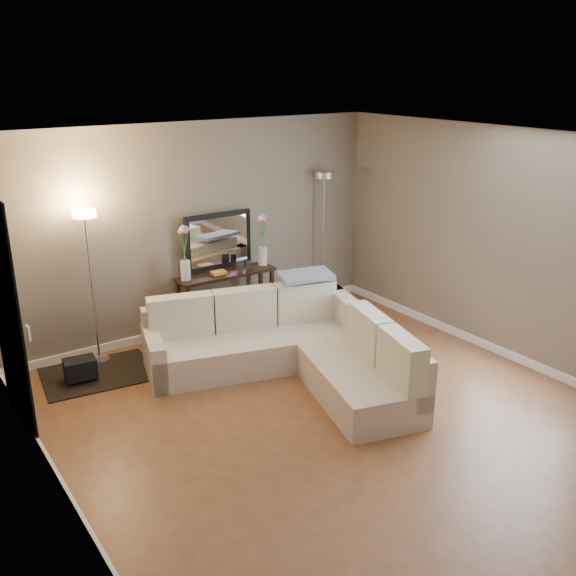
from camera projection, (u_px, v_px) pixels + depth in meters
floor at (335, 419)px, 6.17m from camera, size 5.00×5.50×0.01m
ceiling at (343, 143)px, 5.31m from camera, size 5.00×5.50×0.01m
wall_back at (198, 229)px, 7.88m from camera, size 5.00×0.02×2.60m
wall_left at (53, 361)px, 4.40m from camera, size 0.02×5.50×2.60m
wall_right at (516, 248)px, 7.08m from camera, size 0.02×5.50×2.60m
baseboard_back at (203, 324)px, 8.28m from camera, size 5.00×0.03×0.10m
baseboard_left at (76, 510)px, 4.82m from camera, size 0.03×5.50×0.10m
baseboard_right at (502, 352)px, 7.48m from camera, size 0.03×5.50×0.10m
doorway at (6, 312)px, 5.80m from camera, size 0.02×1.20×2.20m
switch_plate at (28, 333)px, 5.11m from camera, size 0.02×0.08×0.12m
sectional_sofa at (290, 348)px, 6.96m from camera, size 2.51×2.84×0.84m
throw_blanket at (306, 275)px, 7.42m from camera, size 0.66×0.47×0.08m
console_table at (221, 300)px, 8.00m from camera, size 1.28×0.35×0.78m
leaning_mirror at (218, 241)px, 7.93m from camera, size 0.90×0.05×0.70m
table_decor at (227, 270)px, 7.89m from camera, size 0.54×0.12×0.13m
flower_vase_left at (185, 257)px, 7.55m from camera, size 0.14×0.12×0.67m
flower_vase_right at (262, 243)px, 8.12m from camera, size 0.14×0.12×0.67m
floor_lamp_lit at (89, 257)px, 6.95m from camera, size 0.28×0.28×1.76m
floor_lamp_unlit at (324, 212)px, 8.70m from camera, size 0.31×0.31×1.87m
charcoal_rug at (98, 374)px, 7.04m from camera, size 1.24×0.99×0.02m
black_bag at (80, 368)px, 6.83m from camera, size 0.35×0.27×0.21m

